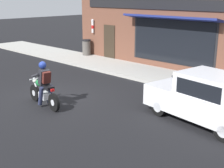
{
  "coord_description": "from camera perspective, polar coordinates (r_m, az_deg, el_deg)",
  "views": [
    {
      "loc": [
        -6.6,
        -9.39,
        3.8
      ],
      "look_at": [
        0.54,
        -2.42,
        0.95
      ],
      "focal_mm": 50.0,
      "sensor_mm": 36.0,
      "label": 1
    }
  ],
  "objects": [
    {
      "name": "sidewalk_curb",
      "position": [
        17.61,
        -1.7,
        3.71
      ],
      "size": [
        2.6,
        22.0,
        0.14
      ],
      "primitive_type": "cube",
      "color": "#ADAAA3",
      "rests_on": "ground"
    },
    {
      "name": "storefront_building",
      "position": [
        16.9,
        7.64,
        10.06
      ],
      "size": [
        1.25,
        11.0,
        4.2
      ],
      "color": "brown",
      "rests_on": "ground"
    },
    {
      "name": "trash_bin",
      "position": [
        19.84,
        -4.68,
        6.71
      ],
      "size": [
        0.56,
        0.56,
        0.98
      ],
      "color": "#514C47",
      "rests_on": "sidewalk_curb"
    },
    {
      "name": "motorcycle_with_rider",
      "position": [
        11.18,
        -12.37,
        -0.65
      ],
      "size": [
        0.61,
        2.02,
        1.62
      ],
      "color": "black",
      "rests_on": "ground"
    },
    {
      "name": "ground_plane",
      "position": [
        12.09,
        -10.05,
        -2.63
      ],
      "size": [
        80.0,
        80.0,
        0.0
      ],
      "primitive_type": "plane",
      "color": "black"
    },
    {
      "name": "car_hatchback",
      "position": [
        9.92,
        16.9,
        -2.58
      ],
      "size": [
        2.14,
        3.97,
        1.57
      ],
      "color": "black",
      "rests_on": "ground"
    }
  ]
}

